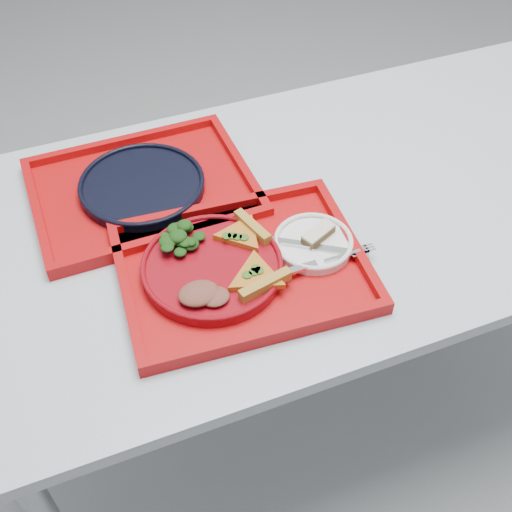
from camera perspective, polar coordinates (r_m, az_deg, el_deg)
name	(u,v)px	position (r m, az deg, el deg)	size (l,w,h in m)	color
ground	(312,385)	(1.94, 5.04, -11.39)	(10.00, 10.00, 0.00)	gray
table	(332,221)	(1.41, 6.80, 3.14)	(1.60, 0.80, 0.75)	#A2ABB6
tray_main	(242,270)	(1.20, -1.23, -1.21)	(0.45, 0.35, 0.01)	#A9080B
tray_far	(143,191)	(1.37, -10.01, 5.67)	(0.45, 0.35, 0.01)	#A9080B
dinner_plate	(212,268)	(1.18, -3.91, -1.12)	(0.26, 0.26, 0.02)	maroon
side_plate	(313,244)	(1.23, 5.11, 1.04)	(0.15, 0.15, 0.01)	white
navy_plate	(142,186)	(1.37, -10.09, 6.12)	(0.26, 0.26, 0.02)	black
pizza_slice_a	(256,274)	(1.14, 0.00, -1.64)	(0.12, 0.10, 0.02)	gold
pizza_slice_b	(241,233)	(1.22, -1.34, 2.07)	(0.11, 0.09, 0.02)	gold
salad_heap	(181,237)	(1.20, -6.72, 1.72)	(0.08, 0.07, 0.04)	black
meat_portion	(199,293)	(1.12, -5.12, -3.33)	(0.07, 0.06, 0.02)	brown
dessert_bar	(318,234)	(1.23, 5.57, 1.97)	(0.08, 0.05, 0.02)	#4C3319
knife	(320,247)	(1.21, 5.69, 0.80)	(0.18, 0.02, 0.01)	silver
fork	(324,261)	(1.19, 6.03, -0.46)	(0.18, 0.02, 0.01)	silver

